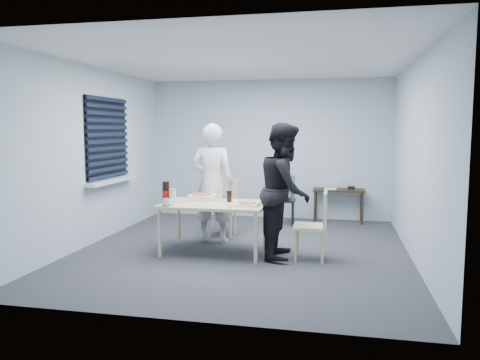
% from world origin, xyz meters
% --- Properties ---
extents(room, '(5.00, 5.00, 5.00)m').
position_xyz_m(room, '(-2.20, 0.40, 1.44)').
color(room, '#313136').
rests_on(room, ground).
extents(dining_table, '(1.41, 0.89, 0.68)m').
position_xyz_m(dining_table, '(-0.36, -0.22, 0.62)').
color(dining_table, beige).
rests_on(dining_table, ground).
extents(chair_far, '(0.42, 0.42, 0.89)m').
position_xyz_m(chair_far, '(-0.50, 0.90, 0.51)').
color(chair_far, beige).
rests_on(chair_far, ground).
extents(chair_right, '(0.42, 0.42, 0.89)m').
position_xyz_m(chair_right, '(1.03, -0.28, 0.51)').
color(chair_right, beige).
rests_on(chair_right, ground).
extents(person_white, '(0.65, 0.42, 1.77)m').
position_xyz_m(person_white, '(-0.54, 0.38, 0.89)').
color(person_white, silver).
rests_on(person_white, ground).
extents(person_black, '(0.47, 0.86, 1.77)m').
position_xyz_m(person_black, '(0.61, -0.22, 0.89)').
color(person_black, black).
rests_on(person_black, ground).
extents(side_table, '(0.91, 0.40, 0.61)m').
position_xyz_m(side_table, '(1.31, 2.28, 0.53)').
color(side_table, '#362516').
rests_on(side_table, ground).
extents(stool, '(0.33, 0.33, 0.46)m').
position_xyz_m(stool, '(0.40, 1.75, 0.35)').
color(stool, black).
rests_on(stool, ground).
extents(backpack, '(0.30, 0.22, 0.42)m').
position_xyz_m(backpack, '(0.40, 1.74, 0.67)').
color(backpack, slate).
rests_on(backpack, stool).
extents(pizza_box_a, '(0.35, 0.35, 0.09)m').
position_xyz_m(pizza_box_a, '(-0.60, 0.04, 0.73)').
color(pizza_box_a, white).
rests_on(pizza_box_a, dining_table).
extents(pizza_box_b, '(0.30, 0.30, 0.04)m').
position_xyz_m(pizza_box_b, '(0.12, -0.31, 0.70)').
color(pizza_box_b, white).
rests_on(pizza_box_b, dining_table).
extents(mug_a, '(0.17, 0.17, 0.10)m').
position_xyz_m(mug_a, '(-0.89, -0.56, 0.73)').
color(mug_a, silver).
rests_on(mug_a, dining_table).
extents(mug_b, '(0.10, 0.10, 0.09)m').
position_xyz_m(mug_b, '(-0.35, 0.03, 0.73)').
color(mug_b, silver).
rests_on(mug_b, dining_table).
extents(cola_glass, '(0.09, 0.09, 0.15)m').
position_xyz_m(cola_glass, '(-0.18, -0.05, 0.76)').
color(cola_glass, black).
rests_on(cola_glass, dining_table).
extents(soda_bottle, '(0.10, 0.10, 0.31)m').
position_xyz_m(soda_bottle, '(-0.96, -0.44, 0.83)').
color(soda_bottle, black).
rests_on(soda_bottle, dining_table).
extents(plastic_cups, '(0.12, 0.12, 0.22)m').
position_xyz_m(plastic_cups, '(-0.86, -0.46, 0.79)').
color(plastic_cups, silver).
rests_on(plastic_cups, dining_table).
extents(rubber_band, '(0.07, 0.07, 0.00)m').
position_xyz_m(rubber_band, '(-0.07, -0.52, 0.69)').
color(rubber_band, red).
rests_on(rubber_band, dining_table).
extents(papers, '(0.31, 0.35, 0.00)m').
position_xyz_m(papers, '(1.16, 2.26, 0.61)').
color(papers, white).
rests_on(papers, side_table).
extents(black_box, '(0.13, 0.10, 0.05)m').
position_xyz_m(black_box, '(1.53, 2.28, 0.63)').
color(black_box, black).
rests_on(black_box, side_table).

